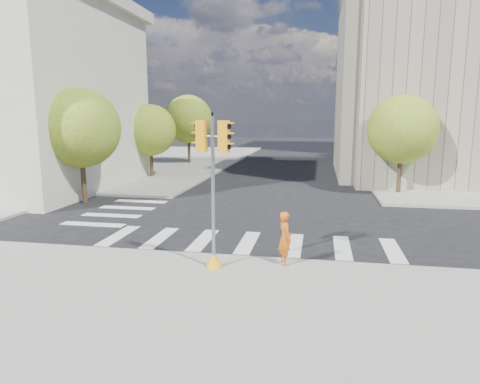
# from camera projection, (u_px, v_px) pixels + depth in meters

# --- Properties ---
(ground) EXTENTS (160.00, 160.00, 0.00)m
(ground) POSITION_uv_depth(u_px,v_px,m) (258.00, 230.00, 18.58)
(ground) COLOR black
(ground) RESTS_ON ground
(sidewalk_near) EXTENTS (30.00, 14.00, 0.15)m
(sidewalk_near) POSITION_uv_depth(u_px,v_px,m) (173.00, 378.00, 7.92)
(sidewalk_near) COLOR gray
(sidewalk_near) RESTS_ON ground
(sidewalk_far_left) EXTENTS (28.00, 40.00, 0.15)m
(sidewalk_far_left) POSITION_uv_depth(u_px,v_px,m) (112.00, 160.00, 47.32)
(sidewalk_far_left) COLOR gray
(sidewalk_far_left) RESTS_ON ground
(tree_lw_near) EXTENTS (4.40, 4.40, 6.41)m
(tree_lw_near) POSITION_uv_depth(u_px,v_px,m) (80.00, 128.00, 23.59)
(tree_lw_near) COLOR #382616
(tree_lw_near) RESTS_ON ground
(tree_lw_mid) EXTENTS (4.00, 4.00, 5.77)m
(tree_lw_mid) POSITION_uv_depth(u_px,v_px,m) (150.00, 130.00, 33.35)
(tree_lw_mid) COLOR #382616
(tree_lw_mid) RESTS_ON ground
(tree_lw_far) EXTENTS (4.80, 4.80, 6.95)m
(tree_lw_far) POSITION_uv_depth(u_px,v_px,m) (188.00, 119.00, 42.89)
(tree_lw_far) COLOR #382616
(tree_lw_far) RESTS_ON ground
(tree_re_near) EXTENTS (4.20, 4.20, 6.16)m
(tree_re_near) POSITION_uv_depth(u_px,v_px,m) (402.00, 129.00, 26.20)
(tree_re_near) COLOR #382616
(tree_re_near) RESTS_ON ground
(tree_re_mid) EXTENTS (4.60, 4.60, 6.66)m
(tree_re_mid) POSITION_uv_depth(u_px,v_px,m) (377.00, 122.00, 37.76)
(tree_re_mid) COLOR #382616
(tree_re_mid) RESTS_ON ground
(tree_re_far) EXTENTS (4.00, 4.00, 5.88)m
(tree_re_far) POSITION_uv_depth(u_px,v_px,m) (364.00, 125.00, 49.47)
(tree_re_far) COLOR #382616
(tree_re_far) RESTS_ON ground
(lamp_near) EXTENTS (0.35, 0.18, 8.11)m
(lamp_near) POSITION_uv_depth(u_px,v_px,m) (400.00, 120.00, 29.89)
(lamp_near) COLOR black
(lamp_near) RESTS_ON sidewalk_far_right
(lamp_far) EXTENTS (0.35, 0.18, 8.11)m
(lamp_far) POSITION_uv_depth(u_px,v_px,m) (375.00, 119.00, 43.44)
(lamp_far) COLOR black
(lamp_far) RESTS_ON sidewalk_far_right
(traffic_signal) EXTENTS (1.08, 0.56, 4.83)m
(traffic_signal) POSITION_uv_depth(u_px,v_px,m) (213.00, 203.00, 13.18)
(traffic_signal) COLOR orange
(traffic_signal) RESTS_ON sidewalk_near
(photographer) EXTENTS (0.66, 0.75, 1.74)m
(photographer) POSITION_uv_depth(u_px,v_px,m) (285.00, 238.00, 13.67)
(photographer) COLOR #C95712
(photographer) RESTS_ON sidewalk_near
(planter_wall) EXTENTS (5.99, 1.27, 0.50)m
(planter_wall) POSITION_uv_depth(u_px,v_px,m) (5.00, 195.00, 24.34)
(planter_wall) COLOR white
(planter_wall) RESTS_ON sidewalk_left_near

